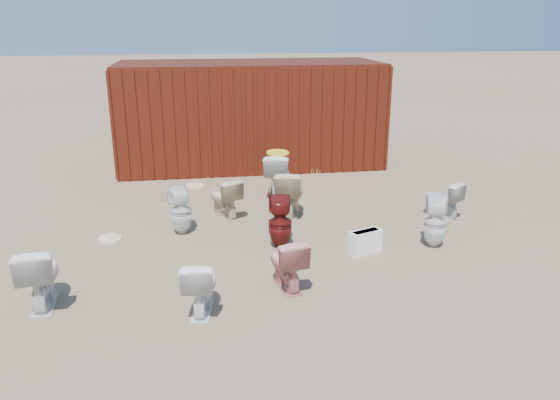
{
  "coord_description": "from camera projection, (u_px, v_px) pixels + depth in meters",
  "views": [
    {
      "loc": [
        -1.3,
        -7.66,
        3.32
      ],
      "look_at": [
        0.0,
        0.6,
        0.55
      ],
      "focal_mm": 35.0,
      "sensor_mm": 36.0,
      "label": 1
    }
  ],
  "objects": [
    {
      "name": "toilet_front_c",
      "position": [
        201.0,
        285.0,
        6.42
      ],
      "size": [
        0.49,
        0.73,
        0.69
      ],
      "primitive_type": "imported",
      "rotation": [
        0.0,
        0.0,
        2.98
      ],
      "color": "white",
      "rests_on": "ground"
    },
    {
      "name": "shipping_container",
      "position": [
        250.0,
        114.0,
        12.92
      ],
      "size": [
        6.0,
        2.4,
        2.4
      ],
      "primitive_type": "cube",
      "color": "#4E1C0D",
      "rests_on": "ground"
    },
    {
      "name": "toilet_back_e",
      "position": [
        435.0,
        222.0,
        8.29
      ],
      "size": [
        0.47,
        0.47,
        0.78
      ],
      "primitive_type": "imported",
      "rotation": [
        0.0,
        0.0,
        2.7
      ],
      "color": "white",
      "rests_on": "ground"
    },
    {
      "name": "yellow_lid",
      "position": [
        278.0,
        153.0,
        10.54
      ],
      "size": [
        0.44,
        0.55,
        0.02
      ],
      "primitive_type": "ellipsoid",
      "color": "yellow",
      "rests_on": "toilet_back_yellowlid"
    },
    {
      "name": "weed_clump_f",
      "position": [
        448.0,
        223.0,
        9.03
      ],
      "size": [
        0.28,
        0.28,
        0.23
      ],
      "primitive_type": "cone",
      "color": "#A08740",
      "rests_on": "ground"
    },
    {
      "name": "toilet_back_beige_right",
      "position": [
        290.0,
        193.0,
        9.6
      ],
      "size": [
        0.69,
        0.92,
        0.84
      ],
      "primitive_type": "imported",
      "rotation": [
        0.0,
        0.0,
        2.83
      ],
      "color": "beige",
      "rests_on": "ground"
    },
    {
      "name": "ground",
      "position": [
        286.0,
        246.0,
        8.42
      ],
      "size": [
        100.0,
        100.0,
        0.0
      ],
      "primitive_type": "plane",
      "color": "brown",
      "rests_on": "ground"
    },
    {
      "name": "weed_clump_c",
      "position": [
        370.0,
        182.0,
        11.22
      ],
      "size": [
        0.36,
        0.36,
        0.3
      ],
      "primitive_type": "cone",
      "color": "#A08740",
      "rests_on": "ground"
    },
    {
      "name": "toilet_back_yellowlid",
      "position": [
        278.0,
        175.0,
        10.68
      ],
      "size": [
        0.69,
        0.94,
        0.86
      ],
      "primitive_type": "imported",
      "rotation": [
        0.0,
        0.0,
        2.88
      ],
      "color": "white",
      "rests_on": "ground"
    },
    {
      "name": "toilet_front_e",
      "position": [
        443.0,
        199.0,
        9.52
      ],
      "size": [
        0.68,
        0.75,
        0.67
      ],
      "primitive_type": "imported",
      "rotation": [
        0.0,
        0.0,
        3.73
      ],
      "color": "silver",
      "rests_on": "ground"
    },
    {
      "name": "toilet_back_a",
      "position": [
        181.0,
        211.0,
        8.8
      ],
      "size": [
        0.44,
        0.44,
        0.77
      ],
      "primitive_type": "imported",
      "rotation": [
        0.0,
        0.0,
        3.43
      ],
      "color": "white",
      "rests_on": "ground"
    },
    {
      "name": "toilet_front_pink",
      "position": [
        287.0,
        263.0,
        7.0
      ],
      "size": [
        0.52,
        0.76,
        0.71
      ],
      "primitive_type": "imported",
      "rotation": [
        0.0,
        0.0,
        3.33
      ],
      "color": "#D8807D",
      "rests_on": "ground"
    },
    {
      "name": "toilet_front_maroon",
      "position": [
        280.0,
        223.0,
        8.26
      ],
      "size": [
        0.39,
        0.4,
        0.79
      ],
      "primitive_type": "imported",
      "rotation": [
        0.0,
        0.0,
        3.04
      ],
      "color": "#5D1210",
      "rests_on": "ground"
    },
    {
      "name": "weed_clump_a",
      "position": [
        167.0,
        192.0,
        10.49
      ],
      "size": [
        0.36,
        0.36,
        0.34
      ],
      "primitive_type": "cone",
      "color": "#A08740",
      "rests_on": "ground"
    },
    {
      "name": "loose_lid_near",
      "position": [
        195.0,
        186.0,
        11.44
      ],
      "size": [
        0.54,
        0.6,
        0.02
      ],
      "primitive_type": "ellipsoid",
      "rotation": [
        0.0,
        0.0,
        0.38
      ],
      "color": "beige",
      "rests_on": "ground"
    },
    {
      "name": "weed_clump_b",
      "position": [
        276.0,
        187.0,
        10.91
      ],
      "size": [
        0.32,
        0.32,
        0.27
      ],
      "primitive_type": "cone",
      "color": "#A08740",
      "rests_on": "ground"
    },
    {
      "name": "weed_clump_d",
      "position": [
        212.0,
        181.0,
        11.39
      ],
      "size": [
        0.3,
        0.3,
        0.24
      ],
      "primitive_type": "cone",
      "color": "#A08740",
      "rests_on": "ground"
    },
    {
      "name": "loose_lid_far",
      "position": [
        110.0,
        239.0,
        8.66
      ],
      "size": [
        0.44,
        0.53,
        0.02
      ],
      "primitive_type": "ellipsoid",
      "rotation": [
        0.0,
        0.0,
        0.19
      ],
      "color": "beige",
      "rests_on": "ground"
    },
    {
      "name": "weed_clump_e",
      "position": [
        314.0,
        174.0,
        11.84
      ],
      "size": [
        0.34,
        0.34,
        0.26
      ],
      "primitive_type": "cone",
      "color": "#A08740",
      "rests_on": "ground"
    },
    {
      "name": "toilet_front_a",
      "position": [
        39.0,
        276.0,
        6.55
      ],
      "size": [
        0.51,
        0.82,
        0.8
      ],
      "primitive_type": "imported",
      "rotation": [
        0.0,
        0.0,
        3.23
      ],
      "color": "white",
      "rests_on": "ground"
    },
    {
      "name": "toilet_back_beige_left",
      "position": [
        224.0,
        198.0,
        9.53
      ],
      "size": [
        0.67,
        0.8,
        0.71
      ],
      "primitive_type": "imported",
      "rotation": [
        0.0,
        0.0,
        3.61
      ],
      "color": "beige",
      "rests_on": "ground"
    },
    {
      "name": "loose_tank",
      "position": [
        365.0,
        242.0,
        8.12
      ],
      "size": [
        0.54,
        0.37,
        0.35
      ],
      "primitive_type": "cube",
      "rotation": [
        0.0,
        0.0,
        0.37
      ],
      "color": "white",
      "rests_on": "ground"
    }
  ]
}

